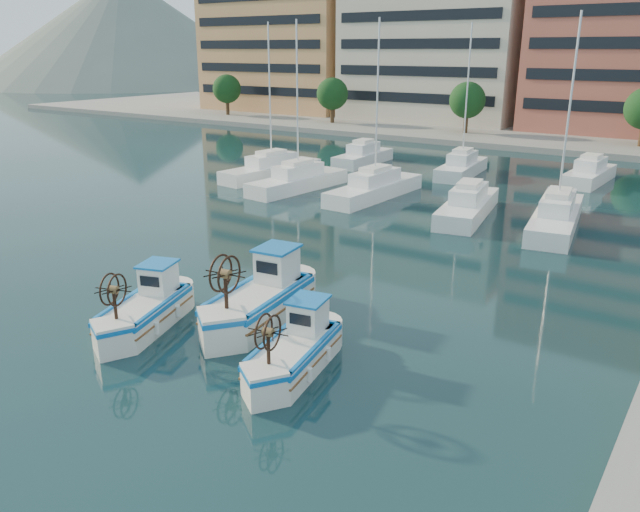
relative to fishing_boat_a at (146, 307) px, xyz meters
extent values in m
plane|color=#18383F|center=(4.17, 0.90, -0.74)|extent=(300.00, 300.00, 0.00)
cube|color=gray|center=(4.17, 67.90, -0.44)|extent=(180.00, 40.00, 0.60)
cube|color=tan|center=(-43.83, 65.90, 11.86)|extent=(24.00, 14.00, 24.00)
cube|color=black|center=(-43.83, 58.90, 11.86)|extent=(22.08, 0.12, 21.60)
cube|color=beige|center=(-18.83, 65.90, 10.36)|extent=(23.00, 14.00, 21.00)
cube|color=black|center=(-18.83, 58.90, 10.36)|extent=(21.16, 0.12, 18.90)
cube|color=black|center=(5.17, 58.90, 12.36)|extent=(20.24, 0.12, 22.50)
cylinder|color=#3F2B19|center=(-45.83, 54.40, 0.76)|extent=(0.50, 0.50, 3.00)
sphere|color=#18441B|center=(-45.83, 54.40, 3.46)|extent=(4.00, 4.00, 4.00)
cylinder|color=#3F2B19|center=(-27.83, 54.40, 0.76)|extent=(0.50, 0.50, 3.00)
sphere|color=#18441B|center=(-27.83, 54.40, 3.46)|extent=(4.00, 4.00, 4.00)
cylinder|color=#3F2B19|center=(-9.83, 54.40, 0.76)|extent=(0.50, 0.50, 3.00)
sphere|color=#18441B|center=(-9.83, 54.40, 3.46)|extent=(4.00, 4.00, 4.00)
cone|color=slate|center=(-135.83, 110.90, -0.74)|extent=(180.00, 180.00, 60.00)
cube|color=white|center=(-13.59, 24.20, -0.24)|extent=(3.22, 9.47, 1.00)
cylinder|color=silver|center=(-13.59, 24.20, 5.26)|extent=(0.12, 0.12, 11.00)
cube|color=white|center=(-9.21, 21.77, -0.24)|extent=(3.01, 8.87, 1.00)
cylinder|color=silver|center=(-9.21, 21.77, 5.26)|extent=(0.12, 0.12, 11.00)
cube|color=white|center=(-3.48, 22.74, -0.24)|extent=(2.55, 9.40, 1.00)
cylinder|color=silver|center=(-3.48, 22.74, 5.26)|extent=(0.12, 0.12, 11.00)
cube|color=white|center=(3.62, 21.59, -0.24)|extent=(3.66, 8.87, 1.00)
cube|color=white|center=(8.68, 22.06, -0.24)|extent=(3.72, 10.13, 1.00)
cylinder|color=silver|center=(8.68, 22.06, 5.26)|extent=(0.12, 0.12, 11.00)
cube|color=white|center=(-10.78, 33.50, -0.24)|extent=(2.48, 7.47, 1.00)
cube|color=white|center=(-1.65, 33.49, -0.24)|extent=(3.06, 8.01, 1.00)
cylinder|color=silver|center=(-1.65, 33.49, 5.26)|extent=(0.12, 0.12, 11.00)
cube|color=white|center=(7.39, 36.26, -0.24)|extent=(2.52, 7.36, 1.00)
cube|color=white|center=(0.04, -0.13, -0.24)|extent=(2.90, 4.31, 0.99)
cube|color=#0E64B8|center=(0.04, -0.13, 0.14)|extent=(2.99, 4.44, 0.15)
cube|color=blue|center=(0.04, -0.13, 0.08)|extent=(2.42, 3.82, 0.06)
cube|color=white|center=(-0.32, 0.95, 0.78)|extent=(1.38, 1.50, 1.04)
cube|color=#0E64B8|center=(-0.32, 0.95, 1.34)|extent=(1.56, 1.68, 0.08)
cylinder|color=#331E14|center=(0.59, -1.74, 0.80)|extent=(0.11, 0.11, 1.10)
cylinder|color=brown|center=(0.59, -1.74, 1.39)|extent=(0.37, 0.35, 0.27)
torus|color=#331E14|center=(0.46, -1.79, 1.39)|extent=(0.42, 1.07, 1.11)
torus|color=#331E14|center=(0.73, -1.69, 1.39)|extent=(0.42, 1.07, 1.11)
cube|color=white|center=(3.08, 2.66, -0.15)|extent=(2.63, 4.94, 1.18)
cube|color=#0E64B8|center=(3.08, 2.66, 0.30)|extent=(2.71, 5.09, 0.18)
cube|color=blue|center=(3.08, 2.66, 0.23)|extent=(2.13, 4.42, 0.07)
cube|color=white|center=(2.90, 4.00, 1.06)|extent=(1.42, 1.61, 1.24)
cube|color=#0E64B8|center=(2.90, 4.00, 1.73)|extent=(1.61, 1.80, 0.09)
cylinder|color=#331E14|center=(3.35, 0.66, 1.09)|extent=(0.13, 0.13, 1.30)
cylinder|color=brown|center=(3.35, 0.66, 1.79)|extent=(0.40, 0.36, 0.31)
torus|color=#331E14|center=(3.18, 0.64, 1.79)|extent=(0.25, 1.31, 1.31)
torus|color=#331E14|center=(3.51, 0.68, 1.79)|extent=(0.25, 1.31, 1.31)
cube|color=white|center=(6.38, 0.37, -0.26)|extent=(2.34, 4.06, 0.95)
cube|color=#0E64B8|center=(6.38, 0.37, 0.10)|extent=(2.41, 4.18, 0.15)
cube|color=blue|center=(6.38, 0.37, 0.04)|extent=(1.91, 3.62, 0.05)
cube|color=white|center=(6.17, 1.44, 0.71)|extent=(1.21, 1.35, 1.00)
cube|color=#0E64B8|center=(6.17, 1.44, 1.26)|extent=(1.37, 1.51, 0.07)
cylinder|color=#331E14|center=(6.70, -1.24, 0.74)|extent=(0.11, 0.11, 1.05)
cylinder|color=brown|center=(6.70, -1.24, 1.31)|extent=(0.33, 0.31, 0.25)
torus|color=#331E14|center=(6.56, -1.26, 1.31)|extent=(0.27, 1.06, 1.06)
torus|color=#331E14|center=(6.83, -1.21, 1.31)|extent=(0.27, 1.06, 1.06)
camera|label=1|loc=(16.96, -13.58, 8.90)|focal=35.00mm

